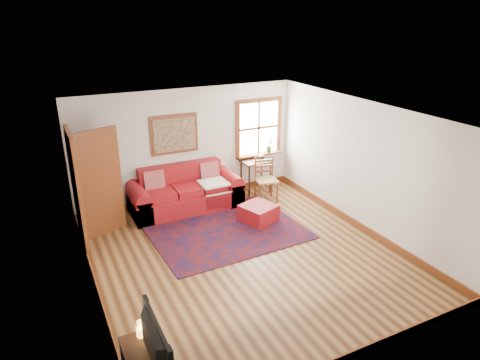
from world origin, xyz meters
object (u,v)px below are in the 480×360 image
side_table (256,166)px  ladder_back_chair (266,177)px  red_ottoman (259,213)px  red_leather_sofa (185,195)px

side_table → ladder_back_chair: size_ratio=0.79×
side_table → ladder_back_chair: 0.51m
red_ottoman → ladder_back_chair: size_ratio=0.63×
red_leather_sofa → red_ottoman: 1.68m
red_ottoman → side_table: 1.61m
red_ottoman → side_table: side_table is taller
red_ottoman → side_table: bearing=45.1°
red_leather_sofa → red_ottoman: bearing=-49.0°
red_leather_sofa → red_ottoman: (1.10, -1.27, -0.13)m
red_leather_sofa → red_ottoman: size_ratio=3.79×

